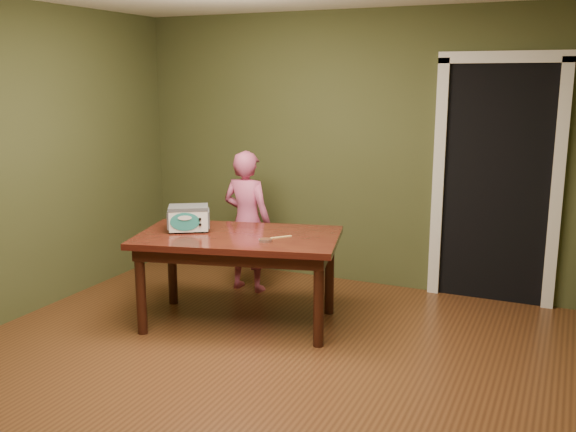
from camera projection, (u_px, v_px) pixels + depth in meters
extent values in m
plane|color=brown|center=(231.00, 389.00, 4.17)|extent=(5.00, 5.00, 0.00)
cube|color=#414826|center=(356.00, 150.00, 6.12)|extent=(4.50, 0.02, 2.60)
cube|color=black|center=(500.00, 180.00, 5.92)|extent=(0.90, 0.60, 2.10)
cube|color=black|center=(496.00, 186.00, 5.64)|extent=(0.90, 0.02, 2.10)
cube|color=white|center=(438.00, 182.00, 5.83)|extent=(0.10, 0.06, 2.20)
cube|color=white|center=(557.00, 190.00, 5.43)|extent=(0.10, 0.06, 2.20)
cube|color=white|center=(505.00, 57.00, 5.39)|extent=(1.10, 0.06, 0.10)
cube|color=#36100C|center=(238.00, 238.00, 5.14)|extent=(1.77, 1.26, 0.05)
cube|color=black|center=(238.00, 247.00, 5.15)|extent=(1.63, 1.12, 0.10)
cylinder|color=black|center=(141.00, 291.00, 5.00)|extent=(0.08, 0.08, 0.70)
cylinder|color=black|center=(172.00, 266.00, 5.67)|extent=(0.08, 0.08, 0.70)
cylinder|color=black|center=(319.00, 302.00, 4.76)|extent=(0.08, 0.08, 0.70)
cylinder|color=black|center=(329.00, 274.00, 5.43)|extent=(0.08, 0.08, 0.70)
cylinder|color=#4C4F54|center=(173.00, 233.00, 5.16)|extent=(0.02, 0.02, 0.01)
cylinder|color=#4C4F54|center=(174.00, 228.00, 5.32)|extent=(0.02, 0.02, 0.01)
cylinder|color=#4C4F54|center=(205.00, 232.00, 5.19)|extent=(0.02, 0.02, 0.01)
cylinder|color=#4C4F54|center=(205.00, 227.00, 5.36)|extent=(0.02, 0.02, 0.01)
cube|color=white|center=(189.00, 219.00, 5.24)|extent=(0.38, 0.35, 0.18)
cube|color=#4C4F54|center=(188.00, 207.00, 5.22)|extent=(0.39, 0.36, 0.03)
cube|color=#4C4F54|center=(169.00, 219.00, 5.22)|extent=(0.12, 0.18, 0.14)
cube|color=#4C4F54|center=(209.00, 218.00, 5.26)|extent=(0.12, 0.18, 0.14)
ellipsoid|color=teal|center=(185.00, 222.00, 5.12)|extent=(0.21, 0.13, 0.15)
cylinder|color=black|center=(200.00, 219.00, 5.13)|extent=(0.02, 0.02, 0.02)
cylinder|color=black|center=(200.00, 225.00, 5.14)|extent=(0.02, 0.02, 0.02)
cylinder|color=silver|center=(265.00, 240.00, 4.91)|extent=(0.10, 0.10, 0.02)
cylinder|color=#4B2519|center=(265.00, 239.00, 4.91)|extent=(0.09, 0.09, 0.01)
cube|color=tan|center=(281.00, 237.00, 5.03)|extent=(0.14, 0.15, 0.01)
imported|color=#BE4E78|center=(247.00, 221.00, 5.99)|extent=(0.50, 0.35, 1.33)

